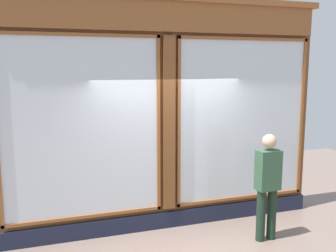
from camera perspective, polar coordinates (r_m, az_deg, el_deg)
The scene contains 2 objects.
shop_facade at distance 6.31m, azimuth -0.35°, elevation 2.17°, with size 5.51×0.42×4.39m.
pedestrian at distance 6.14m, azimuth 14.68°, elevation -8.18°, with size 0.37×0.23×1.69m.
Camera 1 is at (1.96, 5.83, 2.72)m, focal length 40.76 mm.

